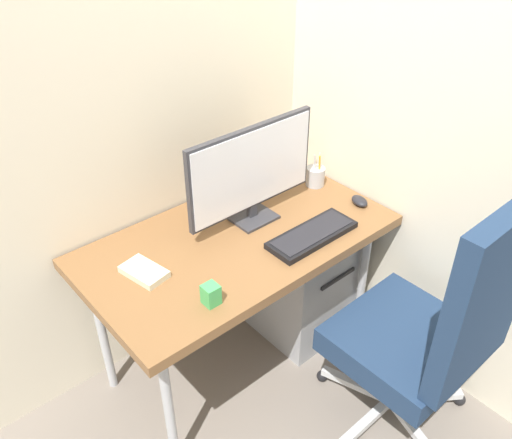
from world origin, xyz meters
The scene contains 12 objects.
ground_plane centered at (0.00, 0.00, 0.00)m, with size 8.00×8.00×0.00m, color slate.
wall_back centered at (0.00, 0.37, 1.40)m, with size 2.53×0.04×2.80m, color beige.
wall_side_right centered at (0.65, -0.19, 1.40)m, with size 0.04×1.98×2.80m, color beige.
desk centered at (0.00, 0.00, 0.65)m, with size 1.23×0.68×0.70m.
office_chair centered at (0.30, -0.74, 0.56)m, with size 0.61×0.64×1.14m.
filing_cabinet centered at (0.38, 0.03, 0.30)m, with size 0.42×0.51×0.60m.
monitor centered at (0.13, 0.06, 0.93)m, with size 0.61×0.14×0.41m.
keyboard centered at (0.22, -0.20, 0.72)m, with size 0.38×0.14×0.03m.
mouse centered at (0.55, -0.16, 0.72)m, with size 0.06×0.09×0.03m, color black.
pen_holder centered at (0.52, 0.08, 0.75)m, with size 0.08×0.08×0.16m.
notebook centered at (-0.40, 0.04, 0.72)m, with size 0.10×0.17×0.03m, color beige.
desk_clamp_accessory centered at (-0.31, -0.24, 0.74)m, with size 0.05×0.05×0.08m, color #3FAD59.
Camera 1 is at (-1.07, -1.35, 1.97)m, focal length 37.88 mm.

